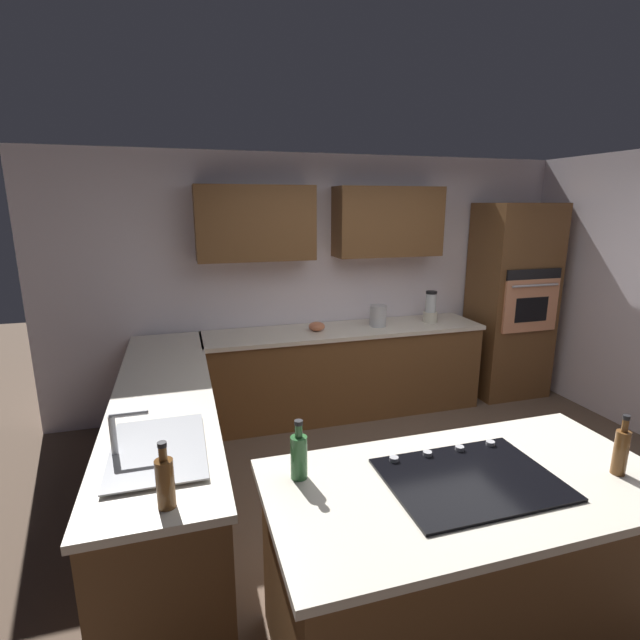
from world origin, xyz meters
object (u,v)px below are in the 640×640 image
at_px(mixing_bowl, 317,326).
at_px(blender, 431,309).
at_px(kettle, 378,316).
at_px(dish_soap_bottle, 165,481).
at_px(oil_bottle, 299,455).
at_px(sink_unit, 156,449).
at_px(wall_oven, 511,301).
at_px(second_bottle, 621,451).
at_px(cooktop, 470,478).

bearing_deg(mixing_bowl, blender, -180.00).
height_order(kettle, dish_soap_bottle, dish_soap_bottle).
xyz_separation_m(mixing_bowl, kettle, (-0.65, 0.00, 0.06)).
bearing_deg(oil_bottle, kettle, -120.57).
relative_size(sink_unit, oil_bottle, 2.48).
height_order(mixing_bowl, kettle, kettle).
xyz_separation_m(wall_oven, oil_bottle, (3.05, 2.45, -0.05)).
height_order(mixing_bowl, second_bottle, second_bottle).
xyz_separation_m(sink_unit, oil_bottle, (-0.63, 0.43, 0.09)).
distance_m(blender, oil_bottle, 3.19).
relative_size(sink_unit, dish_soap_bottle, 2.40).
bearing_deg(cooktop, dish_soap_bottle, -8.09).
height_order(wall_oven, cooktop, wall_oven).
height_order(sink_unit, second_bottle, second_bottle).
xyz_separation_m(cooktop, second_bottle, (-0.69, 0.15, 0.11)).
distance_m(dish_soap_bottle, oil_bottle, 0.58).
bearing_deg(wall_oven, second_bottle, 60.19).
distance_m(wall_oven, blender, 1.00).
xyz_separation_m(cooktop, dish_soap_bottle, (1.31, -0.19, 0.11)).
relative_size(dish_soap_bottle, second_bottle, 1.00).
height_order(sink_unit, blender, blender).
relative_size(wall_oven, oil_bottle, 7.55).
height_order(oil_bottle, second_bottle, second_bottle).
distance_m(cooktop, dish_soap_bottle, 1.33).
bearing_deg(blender, second_bottle, 77.59).
bearing_deg(blender, dish_soap_bottle, 43.67).
bearing_deg(kettle, blender, -180.00).
bearing_deg(sink_unit, dish_soap_bottle, 96.95).
bearing_deg(blender, wall_oven, 179.86).
distance_m(blender, kettle, 0.60).
relative_size(mixing_bowl, dish_soap_bottle, 0.55).
xyz_separation_m(kettle, oil_bottle, (1.45, 2.45, 0.00)).
relative_size(blender, second_bottle, 1.13).
xyz_separation_m(wall_oven, mixing_bowl, (2.25, -0.00, -0.12)).
bearing_deg(oil_bottle, wall_oven, -141.24).
xyz_separation_m(wall_oven, blender, (1.00, -0.00, -0.02)).
bearing_deg(dish_soap_bottle, kettle, -128.93).
distance_m(sink_unit, blender, 3.36).
relative_size(blender, kettle, 1.53).
xyz_separation_m(blender, kettle, (0.60, 0.00, -0.03)).
bearing_deg(dish_soap_bottle, second_bottle, 170.41).
bearing_deg(blender, mixing_bowl, 0.00).
xyz_separation_m(kettle, second_bottle, (0.02, 2.84, 0.01)).
height_order(sink_unit, kettle, sink_unit).
bearing_deg(blender, oil_bottle, 50.11).
distance_m(cooktop, blender, 2.99).
distance_m(cooktop, kettle, 2.78).
distance_m(mixing_bowl, kettle, 0.65).
distance_m(kettle, dish_soap_bottle, 3.21).
relative_size(blender, oil_bottle, 1.17).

